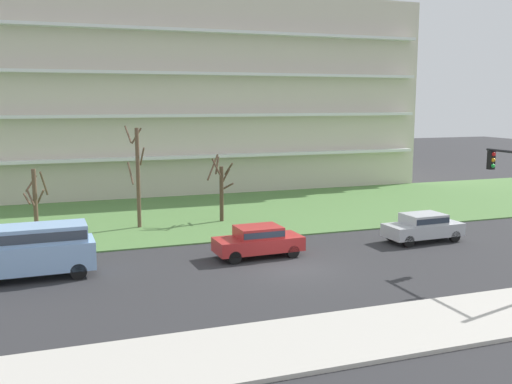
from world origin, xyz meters
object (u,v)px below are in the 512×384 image
object	(u,v)px
sedan_red_center_right	(258,240)
tree_far_left	(35,199)
tree_left	(137,175)
tree_center	(221,187)
van_blue_center_left	(33,247)
sedan_silver_near_left	(423,226)

from	to	relation	value
sedan_red_center_right	tree_far_left	bearing A→B (deg)	-42.76
tree_left	sedan_red_center_right	world-z (taller)	tree_left
tree_left	tree_center	xyz separation A→B (m)	(5.31, 0.12, -1.06)
van_blue_center_left	sedan_red_center_right	size ratio (longest dim) A/B	1.17
tree_center	sedan_silver_near_left	bearing A→B (deg)	-43.96
sedan_silver_near_left	van_blue_center_left	size ratio (longest dim) A/B	0.85
tree_far_left	sedan_red_center_right	xyz separation A→B (m)	(10.56, -9.10, -1.21)
tree_far_left	van_blue_center_left	distance (m)	9.13
tree_far_left	sedan_silver_near_left	xyz separation A→B (m)	(20.30, -9.10, -1.21)
tree_far_left	tree_left	size ratio (longest dim) A/B	0.61
tree_far_left	sedan_silver_near_left	world-z (taller)	tree_far_left
tree_left	tree_center	bearing A→B (deg)	1.31
tree_center	sedan_silver_near_left	xyz separation A→B (m)	(9.12, -8.79, -1.40)
tree_center	sedan_red_center_right	bearing A→B (deg)	-94.04
tree_left	sedan_silver_near_left	world-z (taller)	tree_left
sedan_silver_near_left	tree_center	bearing A→B (deg)	-46.06
tree_far_left	tree_left	world-z (taller)	tree_left
tree_left	tree_center	distance (m)	5.41
tree_far_left	tree_center	xyz separation A→B (m)	(11.18, -0.31, 0.19)
tree_left	sedan_red_center_right	size ratio (longest dim) A/B	1.41
tree_center	tree_far_left	bearing A→B (deg)	178.41
tree_far_left	tree_left	xyz separation A→B (m)	(5.88, -0.43, 1.24)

